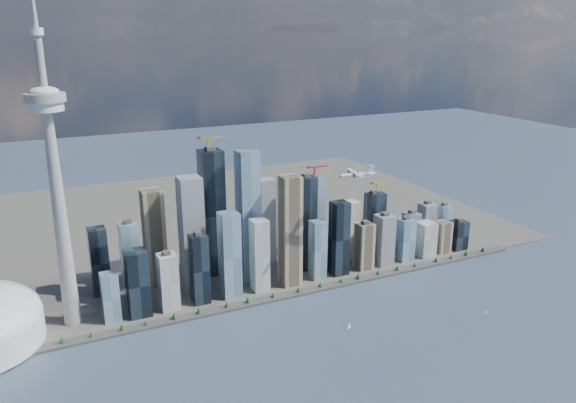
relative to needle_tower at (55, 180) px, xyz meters
name	(u,v)px	position (x,y,z in m)	size (l,w,h in m)	color
ground	(337,381)	(300.00, -310.00, -235.84)	(4000.00, 4000.00, 0.00)	#35475D
seawall	(263,301)	(300.00, -60.00, -233.84)	(1100.00, 22.00, 4.00)	#383838
land	(189,222)	(300.00, 390.00, -234.34)	(1400.00, 900.00, 3.00)	#4C4C47
shoreline_trees	(263,297)	(300.00, -60.00, -227.06)	(960.53, 7.20, 8.80)	#3F2D1E
skyscraper_cluster	(274,235)	(359.62, 26.82, -154.24)	(736.00, 142.00, 262.63)	black
needle_tower	(55,180)	(0.00, 0.00, 0.00)	(56.00, 56.00, 550.50)	#9D9E99
airplane	(357,174)	(455.81, -98.29, -19.51)	(69.04, 61.31, 16.86)	silver
sailboat_west	(349,326)	(386.74, -198.89, -232.39)	(7.73, 3.73, 10.74)	white
sailboat_east	(486,311)	(614.37, -255.25, -233.17)	(6.00, 1.95, 8.31)	white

